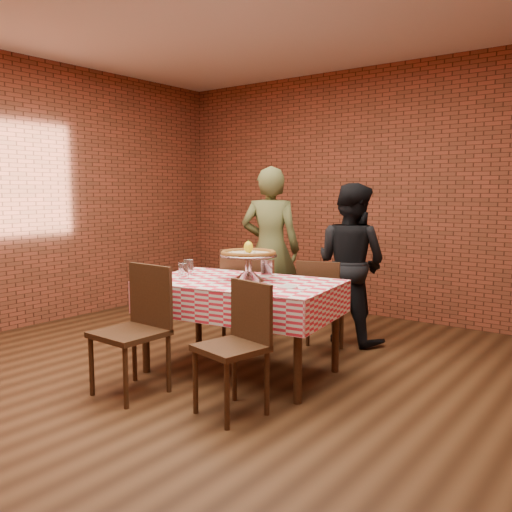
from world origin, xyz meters
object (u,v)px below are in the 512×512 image
at_px(table, 241,327).
at_px(condiment_caddy, 268,267).
at_px(water_glass_right, 189,267).
at_px(pizza, 248,254).
at_px(chair_far_right, 321,306).
at_px(chair_far_left, 248,296).
at_px(chair_near_right, 231,350).
at_px(chair_near_left, 129,331).
at_px(diner_olive, 270,249).
at_px(pizza_stand, 248,268).
at_px(water_glass_left, 184,271).
at_px(diner_black, 351,263).

relative_size(table, condiment_caddy, 10.92).
xyz_separation_m(water_glass_right, condiment_caddy, (0.58, 0.37, 0.00)).
height_order(table, pizza, pizza).
distance_m(condiment_caddy, chair_far_right, 0.70).
distance_m(pizza, chair_far_left, 0.96).
bearing_deg(chair_far_left, condiment_caddy, 116.06).
bearing_deg(condiment_caddy, chair_near_right, -88.63).
height_order(pizza, chair_near_left, pizza).
height_order(chair_far_right, diner_olive, diner_olive).
xyz_separation_m(table, pizza, (0.05, 0.05, 0.60)).
bearing_deg(pizza, condiment_caddy, 95.19).
bearing_deg(pizza_stand, pizza, 180.00).
xyz_separation_m(table, diner_olive, (-0.62, 1.28, 0.49)).
bearing_deg(chair_near_right, chair_near_left, -157.37).
distance_m(chair_near_right, chair_far_right, 1.58).
xyz_separation_m(water_glass_left, diner_olive, (-0.20, 1.50, 0.04)).
relative_size(diner_olive, diner_black, 1.11).
bearing_deg(chair_near_left, chair_near_right, 12.49).
relative_size(pizza, condiment_caddy, 3.20).
height_order(pizza, water_glass_right, pizza).
bearing_deg(pizza_stand, diner_black, 79.99).
relative_size(table, diner_black, 0.98).
distance_m(chair_far_right, diner_black, 0.61).
bearing_deg(chair_far_right, pizza_stand, 58.06).
relative_size(table, chair_far_right, 1.76).
relative_size(condiment_caddy, chair_far_left, 0.15).
bearing_deg(condiment_caddy, pizza_stand, -107.04).
bearing_deg(diner_black, pizza_stand, 87.22).
relative_size(pizza, chair_near_right, 0.51).
height_order(pizza_stand, diner_black, diner_black).
xyz_separation_m(pizza, chair_far_right, (0.20, 0.83, -0.54)).
bearing_deg(condiment_caddy, pizza, -107.04).
height_order(condiment_caddy, diner_black, diner_black).
xyz_separation_m(water_glass_right, chair_near_left, (0.21, -0.83, -0.36)).
relative_size(water_glass_right, diner_black, 0.08).
distance_m(pizza, chair_far_right, 1.01).
height_order(pizza_stand, chair_near_right, pizza_stand).
bearing_deg(water_glass_right, diner_black, 58.94).
bearing_deg(table, chair_far_left, 123.69).
xyz_separation_m(water_glass_left, chair_near_right, (0.89, -0.47, -0.39)).
bearing_deg(condiment_caddy, table, -115.31).
relative_size(pizza, diner_olive, 0.26).
relative_size(water_glass_right, chair_far_left, 0.14).
bearing_deg(chair_near_left, pizza_stand, 67.68).
distance_m(pizza_stand, chair_far_right, 0.95).
bearing_deg(pizza_stand, condiment_caddy, 95.19).
relative_size(chair_near_right, diner_olive, 0.51).
bearing_deg(diner_olive, diner_black, 162.82).
distance_m(water_glass_left, chair_far_right, 1.34).
bearing_deg(diner_olive, chair_near_right, 95.87).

